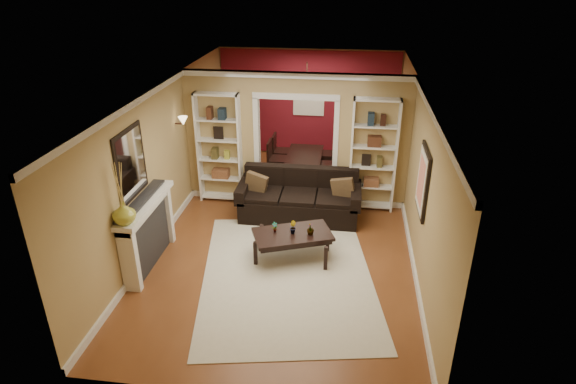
# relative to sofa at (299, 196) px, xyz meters

# --- Properties ---
(floor) EXTENTS (8.00, 8.00, 0.00)m
(floor) POSITION_rel_sofa_xyz_m (-0.16, -0.45, -0.47)
(floor) COLOR brown
(floor) RESTS_ON ground
(ceiling) EXTENTS (8.00, 8.00, 0.00)m
(ceiling) POSITION_rel_sofa_xyz_m (-0.16, -0.45, 2.23)
(ceiling) COLOR white
(ceiling) RESTS_ON ground
(wall_back) EXTENTS (8.00, 0.00, 8.00)m
(wall_back) POSITION_rel_sofa_xyz_m (-0.16, 3.55, 0.88)
(wall_back) COLOR tan
(wall_back) RESTS_ON ground
(wall_front) EXTENTS (8.00, 0.00, 8.00)m
(wall_front) POSITION_rel_sofa_xyz_m (-0.16, -4.45, 0.88)
(wall_front) COLOR tan
(wall_front) RESTS_ON ground
(wall_left) EXTENTS (0.00, 8.00, 8.00)m
(wall_left) POSITION_rel_sofa_xyz_m (-2.41, -0.45, 0.88)
(wall_left) COLOR tan
(wall_left) RESTS_ON ground
(wall_right) EXTENTS (0.00, 8.00, 8.00)m
(wall_right) POSITION_rel_sofa_xyz_m (2.09, -0.45, 0.88)
(wall_right) COLOR tan
(wall_right) RESTS_ON ground
(partition_wall) EXTENTS (4.50, 0.15, 2.70)m
(partition_wall) POSITION_rel_sofa_xyz_m (-0.16, 0.75, 0.88)
(partition_wall) COLOR tan
(partition_wall) RESTS_ON floor
(red_back_panel) EXTENTS (4.44, 0.04, 2.64)m
(red_back_panel) POSITION_rel_sofa_xyz_m (-0.16, 3.52, 0.85)
(red_back_panel) COLOR maroon
(red_back_panel) RESTS_ON floor
(dining_window) EXTENTS (0.78, 0.03, 0.98)m
(dining_window) POSITION_rel_sofa_xyz_m (-0.16, 3.48, 1.08)
(dining_window) COLOR #8CA5CC
(dining_window) RESTS_ON wall_back
(area_rug) EXTENTS (3.31, 4.17, 0.01)m
(area_rug) POSITION_rel_sofa_xyz_m (0.03, -1.98, -0.46)
(area_rug) COLOR beige
(area_rug) RESTS_ON floor
(sofa) EXTENTS (2.38, 1.03, 0.93)m
(sofa) POSITION_rel_sofa_xyz_m (0.00, 0.00, 0.00)
(sofa) COLOR black
(sofa) RESTS_ON floor
(pillow_left) EXTENTS (0.45, 0.22, 0.43)m
(pillow_left) POSITION_rel_sofa_xyz_m (-0.84, -0.02, 0.20)
(pillow_left) COLOR brown
(pillow_left) RESTS_ON sofa
(pillow_right) EXTENTS (0.43, 0.19, 0.42)m
(pillow_right) POSITION_rel_sofa_xyz_m (0.84, -0.02, 0.20)
(pillow_right) COLOR brown
(pillow_right) RESTS_ON sofa
(coffee_table) EXTENTS (1.45, 1.11, 0.49)m
(coffee_table) POSITION_rel_sofa_xyz_m (0.05, -1.47, -0.22)
(coffee_table) COLOR black
(coffee_table) RESTS_ON floor
(plant_left) EXTENTS (0.11, 0.11, 0.18)m
(plant_left) POSITION_rel_sofa_xyz_m (-0.25, -1.47, 0.11)
(plant_left) COLOR #336626
(plant_left) RESTS_ON coffee_table
(plant_center) EXTENTS (0.14, 0.15, 0.22)m
(plant_center) POSITION_rel_sofa_xyz_m (0.05, -1.47, 0.13)
(plant_center) COLOR #336626
(plant_center) RESTS_ON coffee_table
(plant_right) EXTENTS (0.16, 0.16, 0.21)m
(plant_right) POSITION_rel_sofa_xyz_m (0.35, -1.47, 0.13)
(plant_right) COLOR #336626
(plant_right) RESTS_ON coffee_table
(bookshelf_left) EXTENTS (0.90, 0.30, 2.30)m
(bookshelf_left) POSITION_rel_sofa_xyz_m (-1.71, 0.58, 0.68)
(bookshelf_left) COLOR white
(bookshelf_left) RESTS_ON floor
(bookshelf_right) EXTENTS (0.90, 0.30, 2.30)m
(bookshelf_right) POSITION_rel_sofa_xyz_m (1.39, 0.58, 0.68)
(bookshelf_right) COLOR white
(bookshelf_right) RESTS_ON floor
(fireplace) EXTENTS (0.32, 1.70, 1.16)m
(fireplace) POSITION_rel_sofa_xyz_m (-2.25, -1.95, 0.11)
(fireplace) COLOR white
(fireplace) RESTS_ON floor
(vase) EXTENTS (0.42, 0.42, 0.35)m
(vase) POSITION_rel_sofa_xyz_m (-2.25, -2.65, 0.87)
(vase) COLOR #A9AD37
(vase) RESTS_ON fireplace
(mirror) EXTENTS (0.03, 0.95, 1.10)m
(mirror) POSITION_rel_sofa_xyz_m (-2.39, -1.95, 1.33)
(mirror) COLOR silver
(mirror) RESTS_ON wall_left
(wall_sconce) EXTENTS (0.18, 0.18, 0.22)m
(wall_sconce) POSITION_rel_sofa_xyz_m (-2.31, 0.10, 1.36)
(wall_sconce) COLOR #FFE0A5
(wall_sconce) RESTS_ON wall_left
(framed_art) EXTENTS (0.04, 0.85, 1.05)m
(framed_art) POSITION_rel_sofa_xyz_m (2.05, -1.45, 1.08)
(framed_art) COLOR black
(framed_art) RESTS_ON wall_right
(dining_table) EXTENTS (1.46, 0.81, 0.51)m
(dining_table) POSITION_rel_sofa_xyz_m (-0.08, 2.10, -0.21)
(dining_table) COLOR black
(dining_table) RESTS_ON floor
(dining_chair_nw) EXTENTS (0.57, 0.57, 0.95)m
(dining_chair_nw) POSITION_rel_sofa_xyz_m (-0.63, 1.80, 0.01)
(dining_chair_nw) COLOR black
(dining_chair_nw) RESTS_ON floor
(dining_chair_ne) EXTENTS (0.50, 0.50, 0.81)m
(dining_chair_ne) POSITION_rel_sofa_xyz_m (0.47, 1.80, -0.06)
(dining_chair_ne) COLOR black
(dining_chair_ne) RESTS_ON floor
(dining_chair_sw) EXTENTS (0.46, 0.46, 0.90)m
(dining_chair_sw) POSITION_rel_sofa_xyz_m (-0.63, 2.40, -0.02)
(dining_chair_sw) COLOR black
(dining_chair_sw) RESTS_ON floor
(dining_chair_se) EXTENTS (0.51, 0.51, 0.87)m
(dining_chair_se) POSITION_rel_sofa_xyz_m (0.47, 2.40, -0.03)
(dining_chair_se) COLOR black
(dining_chair_se) RESTS_ON floor
(chandelier) EXTENTS (0.50, 0.50, 0.30)m
(chandelier) POSITION_rel_sofa_xyz_m (-0.16, 2.25, 1.55)
(chandelier) COLOR #3A201A
(chandelier) RESTS_ON ceiling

